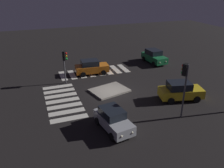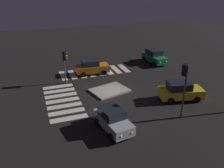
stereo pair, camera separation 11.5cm
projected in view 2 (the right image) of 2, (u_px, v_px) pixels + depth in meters
name	position (u px, v px, depth m)	size (l,w,h in m)	color
ground_plane	(112.00, 93.00, 24.01)	(80.00, 80.00, 0.00)	black
traffic_island	(109.00, 90.00, 24.35)	(4.30, 3.63, 0.18)	gray
car_yellow	(180.00, 91.00, 22.31)	(4.43, 2.66, 1.82)	gold
car_silver	(113.00, 120.00, 17.80)	(2.28, 4.03, 1.68)	#9EA0A5
car_green	(154.00, 57.00, 32.72)	(2.22, 4.36, 1.85)	#196B38
car_orange	(92.00, 67.00, 28.72)	(4.22, 2.17, 1.79)	orange
traffic_light_east	(65.00, 59.00, 25.16)	(0.54, 0.54, 3.74)	#47474C
traffic_light_west	(184.00, 78.00, 18.31)	(0.54, 0.53, 4.73)	#47474C
crosswalk_near	(95.00, 72.00, 29.63)	(8.75, 3.20, 0.02)	silver
crosswalk_side	(63.00, 100.00, 22.43)	(3.20, 7.60, 0.02)	silver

